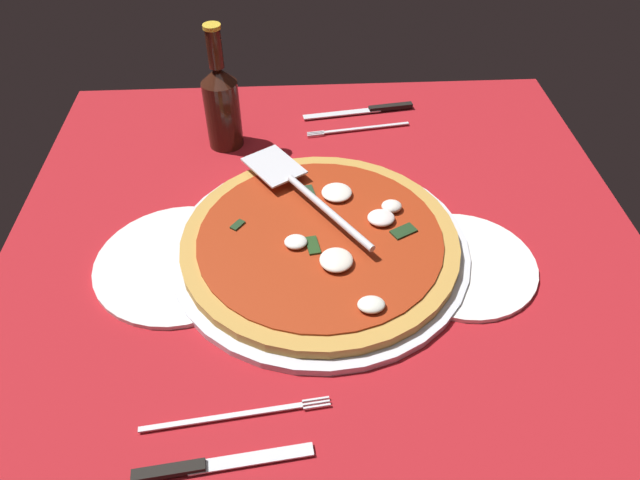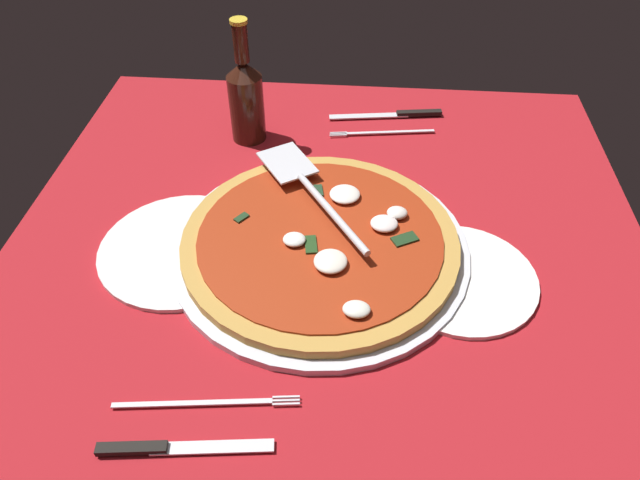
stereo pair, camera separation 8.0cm
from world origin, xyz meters
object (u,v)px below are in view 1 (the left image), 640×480
Objects in this scene: dinner_plate_left at (179,263)px; place_setting_far at (363,121)px; dinner_plate_right at (462,265)px; beer_bottle at (222,104)px; pizza at (321,240)px; place_setting_near at (222,443)px; pizza_server at (301,188)px.

place_setting_far is at bearing 50.34° from dinner_plate_left.
beer_bottle is (-33.64, 31.25, 7.52)cm from dinner_plate_right.
place_setting_near is (-11.84, -27.92, -1.96)cm from pizza.
pizza_server is 27.92cm from place_setting_far.
pizza is 1.79× the size of beer_bottle.
dinner_plate_right is at bearing -153.47° from pizza_server.
beer_bottle is at bearing 5.42° from place_setting_far.
place_setting_near and place_setting_far have the same top height.
dinner_plate_left is 38.35cm from dinner_plate_right.
dinner_plate_right is at bearing 95.97° from place_setting_far.
beer_bottle reaches higher than place_setting_near.
dinner_plate_left is 30.15cm from beer_bottle.
pizza is 1.52× the size of pizza_server.
dinner_plate_left is 19.53cm from pizza.
dinner_plate_left is at bearing 99.34° from place_setting_near.
pizza is at bearing 4.43° from dinner_plate_left.
pizza_server is 1.18× the size of beer_bottle.
beer_bottle is (-12.32, 18.96, 3.14)cm from pizza_server.
pizza reaches higher than dinner_plate_right.
dinner_plate_right is at bearing -42.89° from beer_bottle.
beer_bottle is (-2.92, 55.25, 7.67)cm from place_setting_near.
place_setting_far is (21.26, 61.16, 0.01)cm from place_setting_near.
dinner_plate_right is 19.36cm from pizza.
pizza_server reaches higher than dinner_plate_left.
pizza_server is at bearing 106.24° from pizza.
dinner_plate_left is at bearing -99.12° from beer_bottle.
pizza is at bearing 65.87° from place_setting_far.
dinner_plate_right is at bearing 31.40° from place_setting_near.
place_setting_far is at bearing 104.29° from dinner_plate_right.
place_setting_far is (11.85, 24.87, -4.52)cm from pizza_server.
pizza reaches higher than place_setting_far.
pizza is 31.58cm from beer_bottle.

